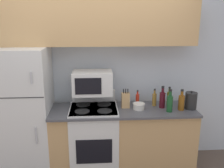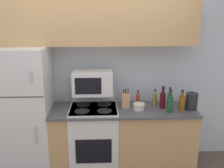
{
  "view_description": "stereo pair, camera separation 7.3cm",
  "coord_description": "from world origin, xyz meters",
  "px_view_note": "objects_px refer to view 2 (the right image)",
  "views": [
    {
      "loc": [
        0.01,
        -2.82,
        2.09
      ],
      "look_at": [
        0.21,
        0.26,
        1.24
      ],
      "focal_mm": 40.0,
      "sensor_mm": 36.0,
      "label": 1
    },
    {
      "loc": [
        0.09,
        -2.83,
        2.09
      ],
      "look_at": [
        0.21,
        0.26,
        1.24
      ],
      "focal_mm": 40.0,
      "sensor_mm": 36.0,
      "label": 2
    }
  ],
  "objects_px": {
    "stove": "(94,138)",
    "bottle_wine_red": "(163,100)",
    "bottle_wine_green": "(170,103)",
    "bottle_olive_oil": "(170,98)",
    "bottle_whiskey": "(182,102)",
    "bottle_vinegar": "(155,99)",
    "bottle_hot_sauce": "(138,99)",
    "kettle": "(192,101)",
    "refrigerator": "(24,111)",
    "knife_block": "(126,100)",
    "bowl": "(139,106)",
    "microwave": "(93,83)"
  },
  "relations": [
    {
      "from": "stove",
      "to": "bottle_whiskey",
      "type": "bearing_deg",
      "value": -4.32
    },
    {
      "from": "bottle_vinegar",
      "to": "kettle",
      "type": "xyz_separation_m",
      "value": [
        0.46,
        -0.14,
        0.02
      ]
    },
    {
      "from": "bottle_hot_sauce",
      "to": "kettle",
      "type": "bearing_deg",
      "value": -17.87
    },
    {
      "from": "bottle_whiskey",
      "to": "bottle_vinegar",
      "type": "height_order",
      "value": "bottle_whiskey"
    },
    {
      "from": "bottle_vinegar",
      "to": "stove",
      "type": "bearing_deg",
      "value": -173.46
    },
    {
      "from": "bottle_wine_green",
      "to": "kettle",
      "type": "xyz_separation_m",
      "value": [
        0.31,
        0.09,
        -0.01
      ]
    },
    {
      "from": "bottle_wine_green",
      "to": "kettle",
      "type": "bearing_deg",
      "value": 16.66
    },
    {
      "from": "bottle_olive_oil",
      "to": "bottle_whiskey",
      "type": "xyz_separation_m",
      "value": [
        0.11,
        -0.19,
        0.01
      ]
    },
    {
      "from": "kettle",
      "to": "refrigerator",
      "type": "bearing_deg",
      "value": 177.54
    },
    {
      "from": "microwave",
      "to": "bowl",
      "type": "bearing_deg",
      "value": -12.19
    },
    {
      "from": "stove",
      "to": "bottle_whiskey",
      "type": "relative_size",
      "value": 3.85
    },
    {
      "from": "refrigerator",
      "to": "bottle_hot_sauce",
      "type": "relative_size",
      "value": 8.58
    },
    {
      "from": "stove",
      "to": "kettle",
      "type": "height_order",
      "value": "kettle"
    },
    {
      "from": "microwave",
      "to": "bottle_whiskey",
      "type": "bearing_deg",
      "value": -9.32
    },
    {
      "from": "microwave",
      "to": "bottle_hot_sauce",
      "type": "relative_size",
      "value": 2.6
    },
    {
      "from": "stove",
      "to": "knife_block",
      "type": "relative_size",
      "value": 4.08
    },
    {
      "from": "bottle_wine_red",
      "to": "bottle_hot_sauce",
      "type": "height_order",
      "value": "bottle_wine_red"
    },
    {
      "from": "bowl",
      "to": "kettle",
      "type": "bearing_deg",
      "value": -1.15
    },
    {
      "from": "microwave",
      "to": "bowl",
      "type": "relative_size",
      "value": 3.24
    },
    {
      "from": "knife_block",
      "to": "bottle_wine_red",
      "type": "xyz_separation_m",
      "value": [
        0.49,
        -0.04,
        0.01
      ]
    },
    {
      "from": "refrigerator",
      "to": "microwave",
      "type": "height_order",
      "value": "refrigerator"
    },
    {
      "from": "bottle_wine_green",
      "to": "bowl",
      "type": "bearing_deg",
      "value": 164.12
    },
    {
      "from": "knife_block",
      "to": "bottle_wine_green",
      "type": "height_order",
      "value": "bottle_wine_green"
    },
    {
      "from": "bottle_wine_red",
      "to": "bottle_vinegar",
      "type": "height_order",
      "value": "bottle_wine_red"
    },
    {
      "from": "bottle_wine_red",
      "to": "bottle_wine_green",
      "type": "height_order",
      "value": "same"
    },
    {
      "from": "bottle_olive_oil",
      "to": "bottle_vinegar",
      "type": "bearing_deg",
      "value": -176.54
    },
    {
      "from": "knife_block",
      "to": "bowl",
      "type": "distance_m",
      "value": 0.2
    },
    {
      "from": "refrigerator",
      "to": "bottle_hot_sauce",
      "type": "bearing_deg",
      "value": 4.58
    },
    {
      "from": "refrigerator",
      "to": "bottle_olive_oil",
      "type": "height_order",
      "value": "refrigerator"
    },
    {
      "from": "microwave",
      "to": "bottle_vinegar",
      "type": "height_order",
      "value": "microwave"
    },
    {
      "from": "microwave",
      "to": "bottle_olive_oil",
      "type": "height_order",
      "value": "microwave"
    },
    {
      "from": "refrigerator",
      "to": "bottle_vinegar",
      "type": "bearing_deg",
      "value": 1.37
    },
    {
      "from": "bowl",
      "to": "bottle_wine_red",
      "type": "relative_size",
      "value": 0.53
    },
    {
      "from": "knife_block",
      "to": "bottle_vinegar",
      "type": "xyz_separation_m",
      "value": [
        0.4,
        0.05,
        -0.01
      ]
    },
    {
      "from": "bowl",
      "to": "bottle_wine_green",
      "type": "distance_m",
      "value": 0.4
    },
    {
      "from": "knife_block",
      "to": "bottle_vinegar",
      "type": "distance_m",
      "value": 0.41
    },
    {
      "from": "refrigerator",
      "to": "bowl",
      "type": "xyz_separation_m",
      "value": [
        1.53,
        -0.08,
        0.08
      ]
    },
    {
      "from": "refrigerator",
      "to": "bottle_wine_red",
      "type": "xyz_separation_m",
      "value": [
        1.85,
        -0.04,
        0.15
      ]
    },
    {
      "from": "refrigerator",
      "to": "bottle_whiskey",
      "type": "bearing_deg",
      "value": -3.85
    },
    {
      "from": "stove",
      "to": "bottle_vinegar",
      "type": "relative_size",
      "value": 4.49
    },
    {
      "from": "bottle_hot_sauce",
      "to": "bottle_wine_green",
      "type": "relative_size",
      "value": 0.67
    },
    {
      "from": "bowl",
      "to": "stove",
      "type": "bearing_deg",
      "value": 177.3
    },
    {
      "from": "bottle_hot_sauce",
      "to": "bottle_wine_red",
      "type": "bearing_deg",
      "value": -28.03
    },
    {
      "from": "bottle_vinegar",
      "to": "bowl",
      "type": "bearing_deg",
      "value": -152.12
    },
    {
      "from": "bowl",
      "to": "kettle",
      "type": "height_order",
      "value": "kettle"
    },
    {
      "from": "bottle_olive_oil",
      "to": "bottle_whiskey",
      "type": "height_order",
      "value": "bottle_whiskey"
    },
    {
      "from": "stove",
      "to": "bottle_wine_red",
      "type": "relative_size",
      "value": 3.59
    },
    {
      "from": "bottle_wine_green",
      "to": "refrigerator",
      "type": "bearing_deg",
      "value": 174.34
    },
    {
      "from": "bottle_vinegar",
      "to": "bottle_wine_green",
      "type": "relative_size",
      "value": 0.8
    },
    {
      "from": "bottle_hot_sauce",
      "to": "bottle_vinegar",
      "type": "xyz_separation_m",
      "value": [
        0.22,
        -0.08,
        0.02
      ]
    }
  ]
}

